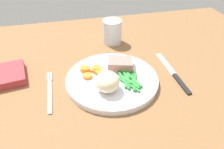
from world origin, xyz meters
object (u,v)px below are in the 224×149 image
(knife, at_px, (173,73))
(water_glass, at_px, (112,33))
(meat_portion, at_px, (120,64))
(dinner_plate, at_px, (112,80))
(fork, at_px, (50,91))
(napkin, at_px, (0,77))

(knife, relative_size, water_glass, 2.44)
(knife, height_order, water_glass, water_glass)
(water_glass, bearing_deg, knife, -60.62)
(meat_portion, height_order, knife, meat_portion)
(knife, bearing_deg, water_glass, 116.23)
(dinner_plate, height_order, fork, dinner_plate)
(dinner_plate, relative_size, knife, 1.24)
(dinner_plate, bearing_deg, knife, -0.89)
(meat_portion, relative_size, fork, 0.42)
(fork, bearing_deg, meat_portion, 9.33)
(meat_portion, bearing_deg, dinner_plate, -130.60)
(meat_portion, bearing_deg, knife, -16.03)
(meat_portion, distance_m, knife, 0.16)
(dinner_plate, xyz_separation_m, water_glass, (0.05, 0.23, 0.03))
(meat_portion, bearing_deg, water_glass, 83.83)
(dinner_plate, relative_size, meat_portion, 3.62)
(water_glass, bearing_deg, dinner_plate, -103.53)
(dinner_plate, xyz_separation_m, napkin, (-0.30, 0.08, 0.00))
(dinner_plate, bearing_deg, water_glass, 76.47)
(fork, xyz_separation_m, water_glass, (0.22, 0.23, 0.03))
(napkin, bearing_deg, fork, -32.11)
(dinner_plate, height_order, knife, dinner_plate)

